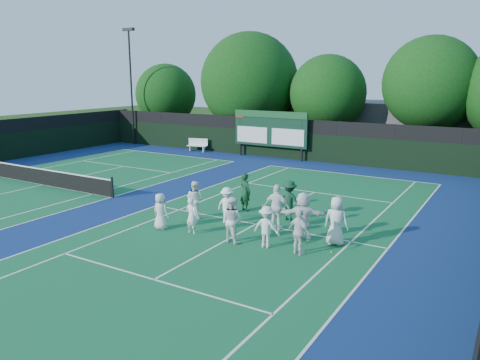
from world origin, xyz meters
The scene contains 31 objects.
ground centered at (0.00, 0.00, 0.00)m, with size 120.00×120.00×0.00m, color #1A370F.
court_apron centered at (-6.00, 1.00, 0.00)m, with size 34.00×32.00×0.01m, color navy.
near_court centered at (0.00, 1.00, 0.01)m, with size 11.05×23.85×0.01m.
left_court centered at (-14.00, 1.00, 0.01)m, with size 11.05×23.85×0.01m.
back_fence centered at (-6.00, 16.00, 1.36)m, with size 34.00×0.08×3.00m.
scoreboard centered at (-7.01, 15.59, 2.19)m, with size 6.00×0.21×3.55m.
clubhouse centered at (-2.00, 24.00, 2.00)m, with size 18.00×6.00×4.00m, color #515256.
light_pole_left centered at (-21.00, 15.70, 6.30)m, with size 1.20×0.30×10.12m.
tennis_net centered at (-14.00, 1.00, 0.49)m, with size 11.30×0.10×1.10m.
bench centered at (-13.59, 15.38, 0.57)m, with size 1.73×0.83×1.06m.
tree_a centered at (-20.10, 19.58, 4.20)m, with size 5.71×5.71×7.21m.
tree_b centered at (-10.93, 19.58, 5.36)m, with size 8.27×8.27×9.71m.
tree_c centered at (-3.91, 19.58, 4.64)m, with size 5.86×5.86×7.73m.
tree_d centered at (3.53, 19.58, 5.40)m, with size 6.51×6.51×8.83m.
tennis_ball_0 centered at (-3.93, -1.90, 0.03)m, with size 0.07×0.07×0.07m, color #C5D419.
tennis_ball_1 centered at (0.17, 3.99, 0.03)m, with size 0.07×0.07×0.07m, color #C5D419.
tennis_ball_2 centered at (3.88, -0.44, 0.03)m, with size 0.07×0.07×0.07m, color #C5D419.
tennis_ball_3 centered at (-4.11, -0.35, 0.03)m, with size 0.07×0.07×0.07m, color #C5D419.
tennis_ball_4 centered at (-1.12, 3.68, 0.03)m, with size 0.07×0.07×0.07m, color #C5D419.
player_front_0 centered at (-3.03, -1.53, 0.75)m, with size 0.73×0.48×1.50m, color silver.
player_front_1 centered at (-1.61, -1.31, 0.73)m, with size 0.54×0.35×1.47m, color white.
player_front_2 centered at (0.26, -1.29, 0.88)m, with size 0.85×0.66×1.75m, color white.
player_front_3 centered at (1.63, -1.13, 0.78)m, with size 1.00×0.58×1.56m, color silver.
player_front_4 centered at (2.93, -1.16, 0.82)m, with size 0.96×0.40×1.64m, color white.
player_back_0 centered at (-2.78, 0.47, 0.83)m, with size 0.80×0.63×1.65m, color white.
player_back_1 centered at (-1.14, 0.54, 0.78)m, with size 1.00×0.58×1.55m, color white.
player_back_2 centered at (1.03, 0.87, 0.94)m, with size 1.10×0.46×1.87m, color white.
player_back_3 centered at (2.42, 0.29, 0.94)m, with size 1.74×0.55×1.87m, color white.
player_back_4 centered at (3.68, 0.45, 0.92)m, with size 0.90×0.58×1.84m, color silver.
coach_left centered at (-1.42, 2.52, 0.89)m, with size 0.65×0.43×1.79m, color #0F371D.
coach_right centered at (0.92, 2.28, 0.87)m, with size 1.13×0.65×1.75m, color #0F3821.
Camera 1 is at (9.17, -15.42, 6.15)m, focal length 35.00 mm.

